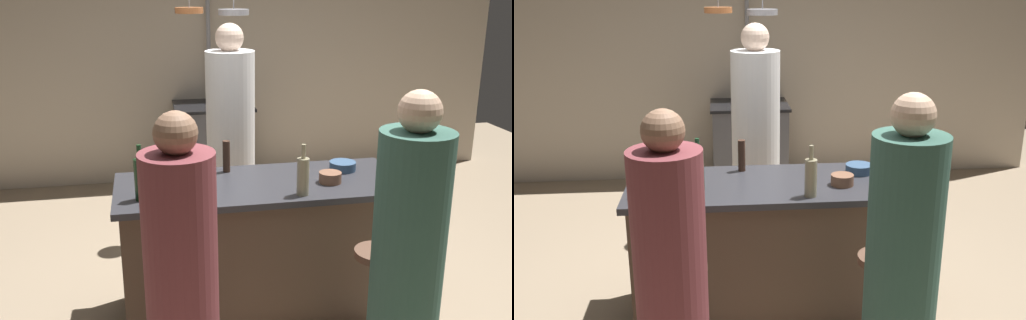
# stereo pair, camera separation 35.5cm
# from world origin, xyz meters

# --- Properties ---
(ground_plane) EXTENTS (9.00, 9.00, 0.00)m
(ground_plane) POSITION_xyz_m (0.00, 0.00, 0.00)
(ground_plane) COLOR gray
(back_wall) EXTENTS (6.40, 0.16, 2.60)m
(back_wall) POSITION_xyz_m (0.00, 2.85, 1.30)
(back_wall) COLOR #BCAD99
(back_wall) RESTS_ON ground_plane
(kitchen_island) EXTENTS (1.80, 0.72, 0.90)m
(kitchen_island) POSITION_xyz_m (0.00, 0.00, 0.45)
(kitchen_island) COLOR brown
(kitchen_island) RESTS_ON ground_plane
(stove_range) EXTENTS (0.80, 0.64, 0.89)m
(stove_range) POSITION_xyz_m (0.00, 2.45, 0.45)
(stove_range) COLOR #47474C
(stove_range) RESTS_ON ground_plane
(chef) EXTENTS (0.38, 0.38, 1.80)m
(chef) POSITION_xyz_m (-0.03, 1.03, 0.84)
(chef) COLOR white
(chef) RESTS_ON ground_plane
(bar_stool_left) EXTENTS (0.28, 0.28, 0.68)m
(bar_stool_left) POSITION_xyz_m (-0.53, -0.62, 0.38)
(bar_stool_left) COLOR #4C4C51
(bar_stool_left) RESTS_ON ground_plane
(guest_left) EXTENTS (0.34, 0.34, 1.59)m
(guest_left) POSITION_xyz_m (-0.56, -0.97, 0.74)
(guest_left) COLOR brown
(guest_left) RESTS_ON ground_plane
(bar_stool_right) EXTENTS (0.28, 0.28, 0.68)m
(bar_stool_right) POSITION_xyz_m (0.54, -0.62, 0.38)
(bar_stool_right) COLOR #4C4C51
(bar_stool_right) RESTS_ON ground_plane
(guest_right) EXTENTS (0.35, 0.35, 1.65)m
(guest_right) POSITION_xyz_m (0.51, -1.01, 0.77)
(guest_right) COLOR #33594C
(guest_right) RESTS_ON ground_plane
(overhead_pot_rack) EXTENTS (0.58, 1.55, 2.17)m
(overhead_pot_rack) POSITION_xyz_m (-0.05, 1.95, 1.62)
(overhead_pot_rack) COLOR gray
(overhead_pot_rack) RESTS_ON ground_plane
(pepper_mill) EXTENTS (0.05, 0.05, 0.21)m
(pepper_mill) POSITION_xyz_m (-0.18, 0.25, 1.01)
(pepper_mill) COLOR #382319
(pepper_mill) RESTS_ON kitchen_island
(wine_bottle_green) EXTENTS (0.07, 0.07, 0.32)m
(wine_bottle_green) POSITION_xyz_m (-0.45, -0.09, 1.03)
(wine_bottle_green) COLOR #193D23
(wine_bottle_green) RESTS_ON kitchen_island
(wine_bottle_white) EXTENTS (0.07, 0.07, 0.31)m
(wine_bottle_white) POSITION_xyz_m (0.20, -0.26, 1.02)
(wine_bottle_white) COLOR gray
(wine_bottle_white) RESTS_ON kitchen_island
(wine_bottle_red) EXTENTS (0.07, 0.07, 0.33)m
(wine_bottle_red) POSITION_xyz_m (-0.73, -0.16, 1.03)
(wine_bottle_red) COLOR #143319
(wine_bottle_red) RESTS_ON kitchen_island
(wine_glass_near_right_guest) EXTENTS (0.07, 0.07, 0.15)m
(wine_glass_near_right_guest) POSITION_xyz_m (-0.58, -0.10, 1.01)
(wine_glass_near_right_guest) COLOR silver
(wine_glass_near_right_guest) RESTS_ON kitchen_island
(wine_glass_near_left_guest) EXTENTS (0.07, 0.07, 0.15)m
(wine_glass_near_left_guest) POSITION_xyz_m (-0.68, 0.25, 1.01)
(wine_glass_near_left_guest) COLOR silver
(wine_glass_near_left_guest) RESTS_ON kitchen_island
(mixing_bowl_wooden) EXTENTS (0.14, 0.14, 0.07)m
(mixing_bowl_wooden) POSITION_xyz_m (0.42, -0.09, 0.93)
(mixing_bowl_wooden) COLOR brown
(mixing_bowl_wooden) RESTS_ON kitchen_island
(mixing_bowl_blue) EXTENTS (0.17, 0.17, 0.06)m
(mixing_bowl_blue) POSITION_xyz_m (0.58, 0.13, 0.93)
(mixing_bowl_blue) COLOR #334C6B
(mixing_bowl_blue) RESTS_ON kitchen_island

